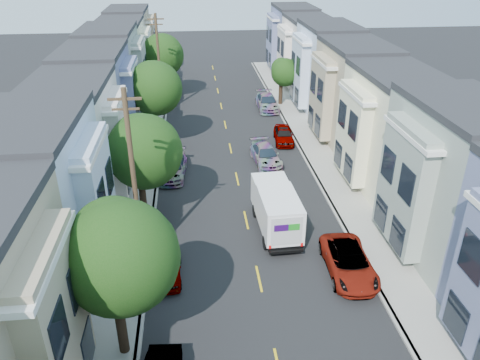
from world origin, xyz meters
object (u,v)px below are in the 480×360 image
object	(u,v)px
parked_right_d	(267,102)
tree_b	(119,258)
tree_c	(143,152)
tree_d	(154,89)
parked_right_b	(349,262)
parked_right_c	(284,135)
utility_pole_near	(134,183)
parked_left_c	(167,266)
tree_far_r	(284,73)
utility_pole_far	(159,65)
lead_sedan	(266,155)
parked_left_d	(173,167)
tree_e	(162,55)
fedex_truck	(276,208)

from	to	relation	value
parked_right_d	tree_b	bearing A→B (deg)	-108.97
tree_b	tree_c	bearing A→B (deg)	90.00
tree_d	parked_right_b	world-z (taller)	tree_d
parked_right_b	parked_right_c	distance (m)	18.96
utility_pole_near	parked_left_c	xyz separation A→B (m)	(1.40, -1.21, -4.51)
tree_far_r	parked_left_c	bearing A→B (deg)	-112.12
utility_pole_far	lead_sedan	distance (m)	16.61
utility_pole_far	parked_left_d	world-z (taller)	utility_pole_far
tree_c	parked_right_c	bearing A→B (deg)	46.69
tree_b	parked_right_d	distance (m)	34.99
parked_right_d	tree_e	bearing A→B (deg)	156.46
parked_left_c	parked_right_b	size ratio (longest dim) A/B	0.77
tree_far_r	fedex_truck	world-z (taller)	tree_far_r
parked_right_b	tree_far_r	bearing A→B (deg)	88.26
tree_far_r	parked_right_c	world-z (taller)	tree_far_r
tree_c	parked_left_d	distance (m)	7.37
parked_left_d	tree_e	bearing A→B (deg)	98.57
tree_far_r	lead_sedan	size ratio (longest dim) A/B	1.11
utility_pole_far	parked_right_b	size ratio (longest dim) A/B	1.96
parked_left_c	parked_left_d	xyz separation A→B (m)	(0.00, 12.35, 0.08)
fedex_truck	parked_right_d	world-z (taller)	fedex_truck
fedex_truck	lead_sedan	world-z (taller)	fedex_truck
tree_d	fedex_truck	size ratio (longest dim) A/B	1.31
parked_left_c	parked_right_d	bearing A→B (deg)	69.23
tree_c	lead_sedan	bearing A→B (deg)	40.58
tree_b	parked_right_d	world-z (taller)	tree_b
tree_e	lead_sedan	world-z (taller)	tree_e
tree_c	parked_left_d	size ratio (longest dim) A/B	1.46
utility_pole_near	lead_sedan	world-z (taller)	utility_pole_near
tree_c	parked_left_c	distance (m)	7.59
fedex_truck	parked_left_c	bearing A→B (deg)	-151.33
tree_e	parked_left_d	distance (m)	20.67
utility_pole_near	parked_right_c	distance (m)	20.80
tree_e	parked_right_c	xyz separation A→B (m)	(11.20, -14.36, -4.31)
utility_pole_near	parked_left_d	distance (m)	12.07
tree_b	utility_pole_far	distance (m)	32.40
lead_sedan	parked_right_b	size ratio (longest dim) A/B	0.91
tree_b	tree_c	xyz separation A→B (m)	(0.00, 11.47, -0.43)
tree_far_r	parked_left_c	world-z (taller)	tree_far_r
tree_c	parked_right_c	xyz separation A→B (m)	(11.20, 11.88, -3.97)
utility_pole_near	parked_right_d	xyz separation A→B (m)	(11.20, 26.47, -4.39)
lead_sedan	parked_right_b	distance (m)	14.88
utility_pole_near	tree_e	bearing A→B (deg)	90.00
tree_b	parked_right_c	xyz separation A→B (m)	(11.20, 23.35, -4.40)
tree_d	parked_left_c	distance (m)	18.77
parked_right_b	parked_right_c	xyz separation A→B (m)	(0.00, 18.96, -0.01)
tree_d	parked_right_c	distance (m)	12.11
tree_c	parked_left_d	xyz separation A→B (m)	(1.40, 6.07, -3.94)
lead_sedan	parked_right_c	world-z (taller)	parked_right_c
lead_sedan	utility_pole_far	bearing A→B (deg)	118.47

